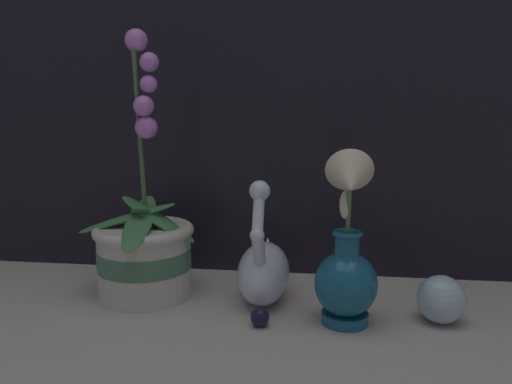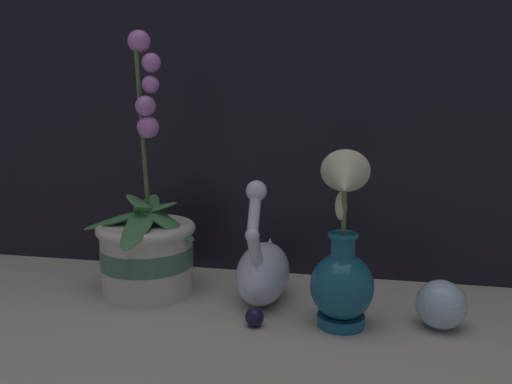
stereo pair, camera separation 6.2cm
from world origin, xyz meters
The scene contains 6 objects.
ground_plane centered at (0.00, 0.00, 0.00)m, with size 2.80×2.80×0.00m, color #BCB2A3.
orchid_potted_plant centered at (-0.24, 0.13, 0.09)m, with size 0.22×0.23×0.47m.
swan_figurine centered at (-0.02, 0.13, 0.06)m, with size 0.09×0.20×0.23m.
blue_vase centered at (0.12, 0.06, 0.10)m, with size 0.10×0.12×0.28m.
glass_sphere centered at (0.27, 0.08, 0.04)m, with size 0.08×0.08×0.08m.
glass_bauble centered at (-0.02, 0.03, 0.02)m, with size 0.03×0.03×0.03m.
Camera 2 is at (0.13, -0.69, 0.34)m, focal length 35.00 mm.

